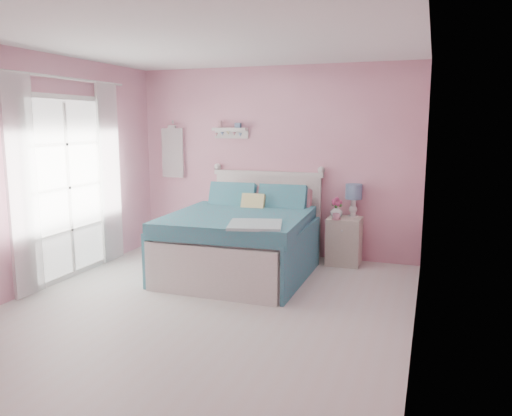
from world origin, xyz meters
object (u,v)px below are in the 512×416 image
Objects in this scene: nightstand at (344,241)px; table_lamp at (354,194)px; teacup at (336,217)px; bed at (243,241)px; vase at (337,211)px.

nightstand is 1.44× the size of table_lamp.
bed is at bearing -148.72° from teacup.
teacup reaches higher than nightstand.
nightstand is at bearing 32.17° from bed.
bed is at bearing -142.62° from vase.
vase is 0.15m from teacup.
vase is at bearing 99.97° from teacup.
nightstand is at bearing -126.67° from table_lamp.
vase is (1.01, 0.77, 0.30)m from bed.
teacup is (0.03, -0.14, -0.04)m from vase.
teacup is at bearing 28.35° from bed.
table_lamp is 2.57× the size of vase.
table_lamp is (1.20, 0.90, 0.52)m from bed.
bed is at bearing -143.16° from table_lamp.
table_lamp reaches higher than vase.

